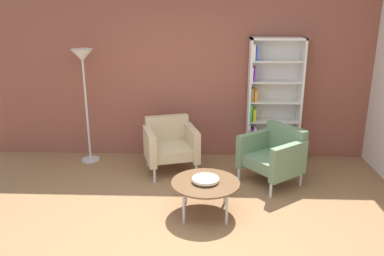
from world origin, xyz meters
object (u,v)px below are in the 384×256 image
at_px(coffee_table_low, 205,184).
at_px(armchair_near_window, 170,144).
at_px(armchair_corner_red, 274,154).
at_px(floor_lamp_torchiere, 83,69).
at_px(bookshelf_tall, 270,102).
at_px(decorative_bowl, 206,179).

distance_m(coffee_table_low, armchair_near_window, 1.34).
relative_size(armchair_corner_red, floor_lamp_torchiere, 0.55).
bearing_deg(bookshelf_tall, armchair_corner_red, -93.16).
distance_m(bookshelf_tall, floor_lamp_torchiere, 2.85).
relative_size(coffee_table_low, armchair_near_window, 0.92).
xyz_separation_m(bookshelf_tall, floor_lamp_torchiere, (-2.80, -0.17, 0.51)).
xyz_separation_m(coffee_table_low, armchair_corner_red, (0.93, 0.87, 0.04)).
height_order(armchair_near_window, floor_lamp_torchiere, floor_lamp_torchiere).
xyz_separation_m(bookshelf_tall, armchair_near_window, (-1.50, -0.51, -0.52)).
bearing_deg(coffee_table_low, decorative_bowl, 63.43).
bearing_deg(floor_lamp_torchiere, decorative_bowl, -40.72).
xyz_separation_m(coffee_table_low, decorative_bowl, (0.00, 0.00, 0.06)).
xyz_separation_m(coffee_table_low, floor_lamp_torchiere, (-1.82, 1.57, 1.08)).
relative_size(decorative_bowl, armchair_corner_red, 0.34).
distance_m(bookshelf_tall, armchair_near_window, 1.67).
height_order(coffee_table_low, armchair_corner_red, armchair_corner_red).
distance_m(coffee_table_low, armchair_corner_red, 1.27).
xyz_separation_m(coffee_table_low, armchair_near_window, (-0.52, 1.23, 0.04)).
height_order(coffee_table_low, floor_lamp_torchiere, floor_lamp_torchiere).
distance_m(bookshelf_tall, armchair_corner_red, 1.01).
bearing_deg(floor_lamp_torchiere, armchair_corner_red, -14.23).
bearing_deg(armchair_corner_red, bookshelf_tall, 138.64).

